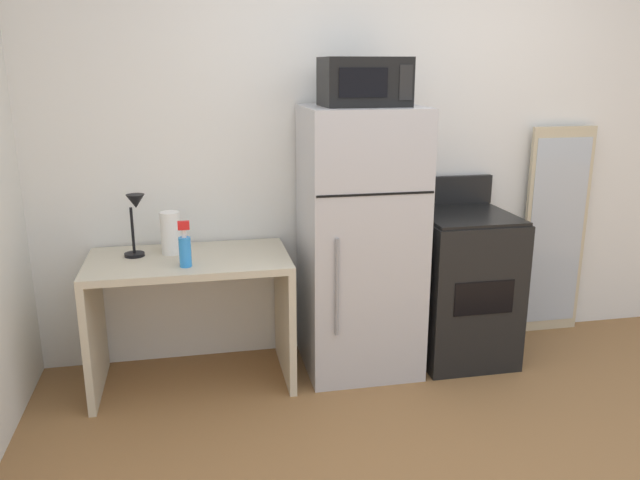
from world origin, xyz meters
TOP-DOWN VIEW (x-y plane):
  - wall_back_white at (0.00, 1.70)m, footprint 5.00×0.10m
  - desk at (-1.25, 1.32)m, footprint 1.11×0.62m
  - desk_lamp at (-1.52, 1.39)m, footprint 0.14×0.12m
  - spray_bottle at (-1.26, 1.16)m, footprint 0.06×0.06m
  - paper_towel_roll at (-1.34, 1.42)m, footprint 0.11×0.11m
  - refrigerator at (-0.26, 1.33)m, footprint 0.66×0.62m
  - microwave at (-0.26, 1.31)m, footprint 0.46×0.35m
  - oven_range at (0.39, 1.33)m, footprint 0.56×0.61m
  - leaning_mirror at (1.16, 1.59)m, footprint 0.44×0.03m

SIDE VIEW (x-z plane):
  - oven_range at x=0.39m, z-range -0.08..1.02m
  - desk at x=-1.25m, z-range 0.14..0.89m
  - leaning_mirror at x=1.16m, z-range 0.00..1.40m
  - refrigerator at x=-0.26m, z-range 0.00..1.56m
  - spray_bottle at x=-1.26m, z-range 0.72..0.97m
  - paper_towel_roll at x=-1.34m, z-range 0.75..0.99m
  - desk_lamp at x=-1.52m, z-range 0.81..1.17m
  - wall_back_white at x=0.00m, z-range 0.00..2.60m
  - microwave at x=-0.26m, z-range 1.56..1.82m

